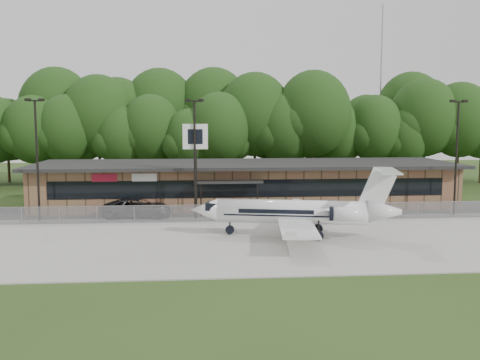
{
  "coord_description": "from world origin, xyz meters",
  "views": [
    {
      "loc": [
        -4.91,
        -28.78,
        8.51
      ],
      "look_at": [
        -1.53,
        12.0,
        3.88
      ],
      "focal_mm": 40.0,
      "sensor_mm": 36.0,
      "label": 1
    }
  ],
  "objects": [
    {
      "name": "light_pole_left",
      "position": [
        -18.0,
        16.5,
        5.98
      ],
      "size": [
        1.55,
        0.3,
        10.23
      ],
      "color": "black",
      "rests_on": "ground"
    },
    {
      "name": "pole_sign",
      "position": [
        -4.95,
        16.8,
        6.23
      ],
      "size": [
        2.13,
        0.27,
        8.14
      ],
      "rotation": [
        0.0,
        0.0,
        -0.0
      ],
      "color": "black",
      "rests_on": "ground"
    },
    {
      "name": "terminal",
      "position": [
        -0.0,
        23.94,
        2.18
      ],
      "size": [
        41.0,
        11.65,
        4.3
      ],
      "color": "brown",
      "rests_on": "ground"
    },
    {
      "name": "apron",
      "position": [
        0.0,
        8.0,
        0.04
      ],
      "size": [
        64.0,
        18.0,
        0.08
      ],
      "primitive_type": "cube",
      "color": "#9E9B93",
      "rests_on": "ground"
    },
    {
      "name": "fence",
      "position": [
        0.0,
        15.0,
        0.78
      ],
      "size": [
        46.0,
        0.04,
        1.52
      ],
      "color": "gray",
      "rests_on": "ground"
    },
    {
      "name": "treeline",
      "position": [
        0.0,
        42.0,
        7.5
      ],
      "size": [
        72.0,
        12.0,
        15.0
      ],
      "primitive_type": null,
      "color": "#1D3811",
      "rests_on": "ground"
    },
    {
      "name": "radio_mast",
      "position": [
        22.0,
        48.0,
        12.5
      ],
      "size": [
        0.2,
        0.2,
        25.0
      ],
      "primitive_type": "cylinder",
      "color": "gray",
      "rests_on": "ground"
    },
    {
      "name": "business_jet",
      "position": [
        2.47,
        8.7,
        1.84
      ],
      "size": [
        15.23,
        13.69,
        5.15
      ],
      "rotation": [
        0.0,
        0.0,
        -0.21
      ],
      "color": "white",
      "rests_on": "ground"
    },
    {
      "name": "ground",
      "position": [
        0.0,
        0.0,
        0.0
      ],
      "size": [
        160.0,
        160.0,
        0.0
      ],
      "primitive_type": "plane",
      "color": "#2B3F16",
      "rests_on": "ground"
    },
    {
      "name": "suv",
      "position": [
        -9.99,
        17.68,
        0.85
      ],
      "size": [
        6.25,
        3.14,
        1.7
      ],
      "primitive_type": "imported",
      "rotation": [
        0.0,
        0.0,
        1.52
      ],
      "color": "#2D2C2F",
      "rests_on": "ground"
    },
    {
      "name": "parking_lot",
      "position": [
        0.0,
        19.5,
        0.03
      ],
      "size": [
        50.0,
        9.0,
        0.06
      ],
      "primitive_type": "cube",
      "color": "#383835",
      "rests_on": "ground"
    },
    {
      "name": "light_pole_right",
      "position": [
        18.0,
        16.5,
        5.98
      ],
      "size": [
        1.55,
        0.3,
        10.23
      ],
      "color": "black",
      "rests_on": "ground"
    },
    {
      "name": "light_pole_mid",
      "position": [
        -5.0,
        16.5,
        5.98
      ],
      "size": [
        1.55,
        0.3,
        10.23
      ],
      "color": "black",
      "rests_on": "ground"
    }
  ]
}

